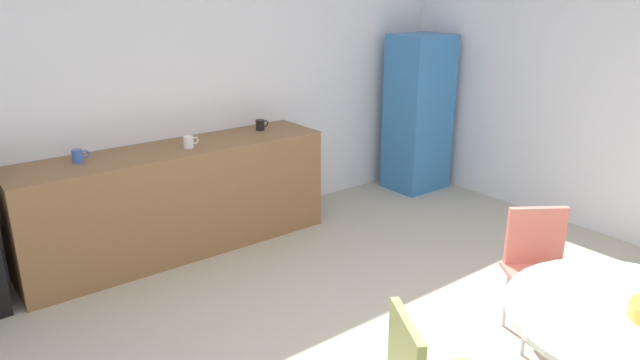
% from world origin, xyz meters
% --- Properties ---
extents(wall_back, '(6.00, 0.10, 2.60)m').
position_xyz_m(wall_back, '(0.00, 3.00, 1.30)').
color(wall_back, silver).
rests_on(wall_back, ground_plane).
extents(counter_block, '(2.57, 0.60, 0.90)m').
position_xyz_m(counter_block, '(-0.22, 2.65, 0.45)').
color(counter_block, brown).
rests_on(counter_block, ground_plane).
extents(locker_cabinet, '(0.60, 0.50, 1.67)m').
position_xyz_m(locker_cabinet, '(2.55, 2.55, 0.83)').
color(locker_cabinet, '#3372B2').
rests_on(locker_cabinet, ground_plane).
extents(round_table, '(1.15, 1.15, 0.73)m').
position_xyz_m(round_table, '(0.50, -0.71, 0.61)').
color(round_table, silver).
rests_on(round_table, ground_plane).
extents(chair_coral, '(0.58, 0.58, 0.83)m').
position_xyz_m(chair_coral, '(1.06, 0.11, 0.52)').
color(chair_coral, silver).
rests_on(chair_coral, ground_plane).
extents(mug_white, '(0.13, 0.08, 0.09)m').
position_xyz_m(mug_white, '(0.66, 2.73, 0.95)').
color(mug_white, black).
rests_on(mug_white, counter_block).
extents(mug_green, '(0.13, 0.08, 0.09)m').
position_xyz_m(mug_green, '(-0.11, 2.58, 0.95)').
color(mug_green, white).
rests_on(mug_green, counter_block).
extents(mug_red, '(0.13, 0.08, 0.09)m').
position_xyz_m(mug_red, '(-0.94, 2.72, 0.95)').
color(mug_red, '#3F66BF').
rests_on(mug_red, counter_block).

